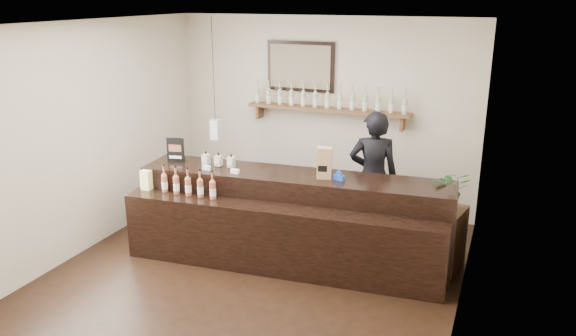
# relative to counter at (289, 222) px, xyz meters

# --- Properties ---
(ground) EXTENTS (5.00, 5.00, 0.00)m
(ground) POSITION_rel_counter_xyz_m (-0.24, -0.56, -0.49)
(ground) COLOR black
(ground) RESTS_ON ground
(room_shell) EXTENTS (5.00, 5.00, 5.00)m
(room_shell) POSITION_rel_counter_xyz_m (-0.24, -0.56, 1.21)
(room_shell) COLOR beige
(room_shell) RESTS_ON ground
(back_wall_decor) EXTENTS (2.66, 0.96, 1.69)m
(back_wall_decor) POSITION_rel_counter_xyz_m (-0.38, 1.81, 1.26)
(back_wall_decor) COLOR brown
(back_wall_decor) RESTS_ON ground
(counter) EXTENTS (3.78, 1.28, 1.22)m
(counter) POSITION_rel_counter_xyz_m (0.00, 0.00, 0.00)
(counter) COLOR black
(counter) RESTS_ON ground
(promo_sign) EXTENTS (0.22, 0.07, 0.32)m
(promo_sign) POSITION_rel_counter_xyz_m (-1.56, 0.04, 0.71)
(promo_sign) COLOR black
(promo_sign) RESTS_ON counter
(paper_bag) EXTENTS (0.19, 0.16, 0.37)m
(paper_bag) POSITION_rel_counter_xyz_m (0.38, 0.13, 0.74)
(paper_bag) COLOR #A1744E
(paper_bag) RESTS_ON counter
(tape_dispenser) EXTENTS (0.14, 0.08, 0.11)m
(tape_dispenser) POSITION_rel_counter_xyz_m (0.56, 0.12, 0.60)
(tape_dispenser) COLOR #1945B4
(tape_dispenser) RESTS_ON counter
(side_cabinet) EXTENTS (0.46, 0.56, 0.73)m
(side_cabinet) POSITION_rel_counter_xyz_m (1.76, 0.48, -0.12)
(side_cabinet) COLOR brown
(side_cabinet) RESTS_ON ground
(potted_plant) EXTENTS (0.50, 0.45, 0.48)m
(potted_plant) POSITION_rel_counter_xyz_m (1.76, 0.48, 0.48)
(potted_plant) COLOR #306829
(potted_plant) RESTS_ON side_cabinet
(shopkeeper) EXTENTS (0.80, 0.63, 1.93)m
(shopkeeper) POSITION_rel_counter_xyz_m (0.76, 0.99, 0.47)
(shopkeeper) COLOR black
(shopkeeper) RESTS_ON ground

